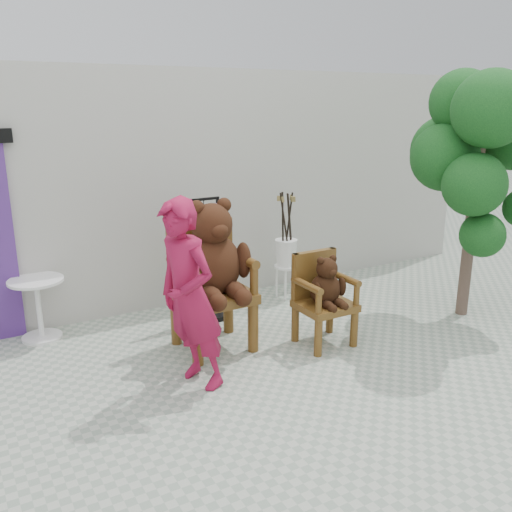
# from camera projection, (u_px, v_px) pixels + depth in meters

# --- Properties ---
(ground_plane) EXTENTS (60.00, 60.00, 0.00)m
(ground_plane) POSITION_uv_depth(u_px,v_px,m) (327.00, 377.00, 5.28)
(ground_plane) COLOR #A1A896
(ground_plane) RESTS_ON ground
(back_wall) EXTENTS (9.00, 1.00, 3.00)m
(back_wall) POSITION_uv_depth(u_px,v_px,m) (195.00, 184.00, 7.46)
(back_wall) COLOR #B9B6AD
(back_wall) RESTS_ON ground
(chair_big) EXTENTS (0.78, 0.86, 1.64)m
(chair_big) POSITION_uv_depth(u_px,v_px,m) (212.00, 265.00, 5.70)
(chair_big) COLOR #4D3110
(chair_big) RESTS_ON ground
(chair_small) EXTENTS (0.58, 0.54, 1.01)m
(chair_small) POSITION_uv_depth(u_px,v_px,m) (324.00, 291.00, 5.90)
(chair_small) COLOR #4D3110
(chair_small) RESTS_ON ground
(person) EXTENTS (0.62, 0.76, 1.81)m
(person) POSITION_uv_depth(u_px,v_px,m) (190.00, 297.00, 4.85)
(person) COLOR maroon
(person) RESTS_ON ground
(cafe_table) EXTENTS (0.60, 0.60, 0.70)m
(cafe_table) POSITION_uv_depth(u_px,v_px,m) (38.00, 302.00, 6.04)
(cafe_table) COLOR white
(cafe_table) RESTS_ON ground
(display_stand) EXTENTS (0.46, 0.36, 1.51)m
(display_stand) POSITION_uv_depth(u_px,v_px,m) (206.00, 274.00, 6.54)
(display_stand) COLOR black
(display_stand) RESTS_ON ground
(stool_bucket) EXTENTS (0.32, 0.32, 1.45)m
(stool_bucket) POSITION_uv_depth(u_px,v_px,m) (286.00, 252.00, 7.28)
(stool_bucket) COLOR white
(stool_bucket) RESTS_ON ground
(tree) EXTENTS (1.80, 1.72, 2.96)m
(tree) POSITION_uv_depth(u_px,v_px,m) (478.00, 142.00, 6.16)
(tree) COLOR #423027
(tree) RESTS_ON ground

